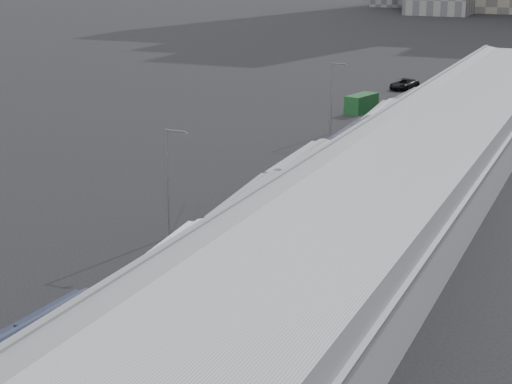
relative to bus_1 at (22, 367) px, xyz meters
The scene contains 19 objects.
sidewalk 35.40m from the bus_1, 77.94° to the left, with size 10.00×170.00×0.12m, color gray.
lane_line 34.76m from the bus_1, 95.14° to the left, with size 0.12×160.00×0.02m, color gold.
depot 36.47m from the bus_1, 71.78° to the left, with size 12.45×160.40×7.20m.
bus_1 is the anchor object (origin of this frame).
bus_2 14.55m from the bus_1, 86.78° to the left, with size 3.67×12.72×3.67m.
bus_3 28.22m from the bus_1, 88.60° to the left, with size 3.85×13.62×3.93m.
bus_4 42.05m from the bus_1, 89.96° to the left, with size 3.19×13.61×3.95m.
bus_5 56.72m from the bus_1, 89.31° to the left, with size 3.13×13.44×3.91m.
bus_6 68.82m from the bus_1, 89.61° to the left, with size 3.79×13.73×3.96m.
bus_7 83.16m from the bus_1, 89.70° to the left, with size 3.11×12.75×3.70m.
tree_1 10.69m from the bus_1, 64.15° to the left, with size 1.26×1.26×4.50m.
tree_2 37.74m from the bus_1, 83.84° to the left, with size 2.30×2.30×4.55m.
tree_3 63.36m from the bus_1, 86.55° to the left, with size 2.76×2.76×5.11m.
tree_4 83.79m from the bus_1, 86.96° to the left, with size 1.49×1.49×3.77m.
tree_5 107.43m from the bus_1, 87.72° to the left, with size 1.83×1.83×4.25m.
street_lamp_near 26.15m from the bus_1, 101.58° to the left, with size 2.04×0.22×9.04m.
street_lamp_far 69.41m from the bus_1, 95.08° to the left, with size 2.04×0.22×9.05m.
shipping_container 85.18m from the bus_1, 94.75° to the left, with size 2.38×5.80×2.59m, color #14421D.
suv 107.89m from the bus_1, 93.47° to the left, with size 2.93×6.35×1.77m, color black.
Camera 1 is at (29.07, -11.84, 22.69)m, focal length 60.00 mm.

